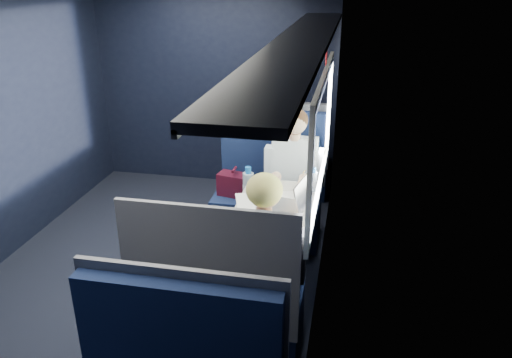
% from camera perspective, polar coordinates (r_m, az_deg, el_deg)
% --- Properties ---
extents(ground, '(2.80, 4.20, 0.01)m').
position_cam_1_polar(ground, '(4.49, -11.54, -10.42)').
color(ground, black).
extents(room_shell, '(3.00, 4.40, 2.40)m').
position_cam_1_polar(room_shell, '(3.88, -12.94, 8.18)').
color(room_shell, black).
rests_on(room_shell, ground).
extents(table, '(0.62, 1.00, 0.74)m').
position_cam_1_polar(table, '(3.89, 1.92, -4.04)').
color(table, '#54565E').
rests_on(table, ground).
extents(seat_bay_near, '(1.04, 0.62, 1.26)m').
position_cam_1_polar(seat_bay_near, '(4.80, 1.31, -1.81)').
color(seat_bay_near, '#0C1636').
rests_on(seat_bay_near, ground).
extents(seat_bay_far, '(1.04, 0.62, 1.26)m').
position_cam_1_polar(seat_bay_far, '(3.33, -3.89, -14.33)').
color(seat_bay_far, '#0C1636').
rests_on(seat_bay_far, ground).
extents(seat_row_front, '(1.04, 0.51, 1.16)m').
position_cam_1_polar(seat_row_front, '(5.64, 3.04, 1.96)').
color(seat_row_front, '#0C1636').
rests_on(seat_row_front, ground).
extents(man, '(0.53, 0.56, 1.32)m').
position_cam_1_polar(man, '(4.49, 4.24, 0.50)').
color(man, black).
rests_on(man, ground).
extents(woman, '(0.53, 0.56, 1.32)m').
position_cam_1_polar(woman, '(3.24, 1.05, -8.69)').
color(woman, black).
rests_on(woman, ground).
extents(papers, '(0.66, 0.80, 0.01)m').
position_cam_1_polar(papers, '(3.76, 1.60, -3.72)').
color(papers, white).
rests_on(papers, table).
extents(laptop, '(0.30, 0.36, 0.24)m').
position_cam_1_polar(laptop, '(3.77, 4.42, -2.64)').
color(laptop, silver).
rests_on(laptop, table).
extents(bottle_small, '(0.06, 0.06, 0.20)m').
position_cam_1_polar(bottle_small, '(4.09, 6.57, -0.23)').
color(bottle_small, silver).
rests_on(bottle_small, table).
extents(cup, '(0.06, 0.06, 0.08)m').
position_cam_1_polar(cup, '(4.21, 5.91, -0.20)').
color(cup, white).
rests_on(cup, table).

